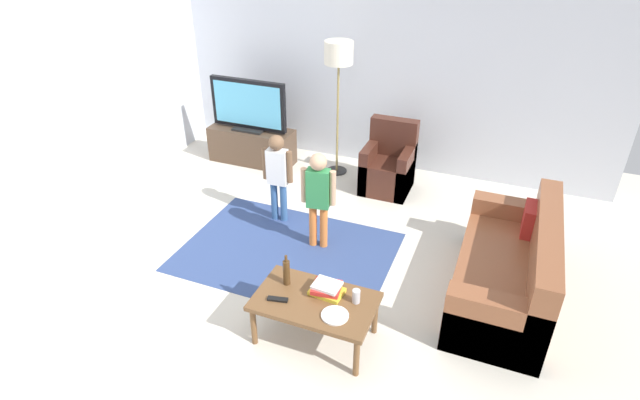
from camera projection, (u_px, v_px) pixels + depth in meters
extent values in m
plane|color=beige|center=(297.00, 286.00, 4.94)|extent=(7.80, 7.80, 0.00)
cube|color=silver|center=(388.00, 69.00, 6.66)|extent=(6.00, 0.12, 2.70)
cube|color=silver|center=(29.00, 114.00, 5.23)|extent=(0.12, 6.00, 2.70)
cube|color=#33477A|center=(287.00, 251.00, 5.43)|extent=(2.20, 1.60, 0.01)
cube|color=#4C3828|center=(252.00, 145.00, 7.21)|extent=(1.20, 0.44, 0.50)
cube|color=black|center=(251.00, 156.00, 7.25)|extent=(1.10, 0.32, 0.03)
cube|color=black|center=(250.00, 128.00, 7.07)|extent=(0.44, 0.28, 0.03)
cube|color=black|center=(248.00, 104.00, 6.89)|extent=(1.10, 0.07, 0.68)
cube|color=#59B2D8|center=(247.00, 105.00, 6.86)|extent=(1.00, 0.01, 0.58)
cube|color=brown|center=(501.00, 278.00, 4.73)|extent=(0.80, 1.80, 0.42)
cube|color=brown|center=(540.00, 266.00, 4.52)|extent=(0.20, 1.80, 0.86)
cube|color=brown|center=(494.00, 328.00, 4.04)|extent=(0.80, 0.20, 0.60)
cube|color=brown|center=(509.00, 226.00, 5.32)|extent=(0.80, 0.20, 0.60)
cube|color=#B22823|center=(528.00, 220.00, 4.94)|extent=(0.10, 0.32, 0.32)
cube|color=#472319|center=(387.00, 175.00, 6.51)|extent=(0.60, 0.60, 0.42)
cube|color=#472319|center=(393.00, 152.00, 6.56)|extent=(0.60, 0.16, 0.90)
cube|color=#472319|center=(369.00, 166.00, 6.54)|extent=(0.12, 0.60, 0.60)
cube|color=#472319|center=(406.00, 172.00, 6.38)|extent=(0.12, 0.60, 0.60)
cylinder|color=#262626|center=(337.00, 171.00, 7.06)|extent=(0.28, 0.28, 0.02)
cylinder|color=#99844C|center=(338.00, 120.00, 6.68)|extent=(0.03, 0.03, 1.50)
cylinder|color=silver|center=(339.00, 53.00, 6.23)|extent=(0.36, 0.36, 0.28)
cylinder|color=#33598C|center=(274.00, 201.00, 5.89)|extent=(0.08, 0.08, 0.48)
cylinder|color=#33598C|center=(284.00, 202.00, 5.86)|extent=(0.08, 0.08, 0.48)
cube|color=white|center=(277.00, 167.00, 5.65)|extent=(0.24, 0.14, 0.41)
sphere|color=brown|center=(276.00, 143.00, 5.50)|extent=(0.17, 0.17, 0.17)
cylinder|color=brown|center=(265.00, 163.00, 5.68)|extent=(0.06, 0.06, 0.37)
cylinder|color=brown|center=(290.00, 167.00, 5.60)|extent=(0.06, 0.06, 0.37)
cylinder|color=orange|center=(313.00, 225.00, 5.43)|extent=(0.08, 0.08, 0.49)
cylinder|color=orange|center=(324.00, 227.00, 5.40)|extent=(0.08, 0.08, 0.49)
cube|color=#338C4C|center=(318.00, 188.00, 5.18)|extent=(0.25, 0.16, 0.42)
sphere|color=tan|center=(318.00, 162.00, 5.03)|extent=(0.18, 0.18, 0.18)
cylinder|color=tan|center=(304.00, 185.00, 5.20)|extent=(0.07, 0.07, 0.38)
cylinder|color=tan|center=(333.00, 188.00, 5.14)|extent=(0.07, 0.07, 0.38)
cube|color=brown|center=(315.00, 301.00, 4.16)|extent=(1.00, 0.60, 0.04)
cylinder|color=brown|center=(254.00, 326.00, 4.22)|extent=(0.05, 0.05, 0.38)
cylinder|color=brown|center=(356.00, 357.00, 3.93)|extent=(0.05, 0.05, 0.38)
cylinder|color=brown|center=(280.00, 289.00, 4.62)|extent=(0.05, 0.05, 0.38)
cylinder|color=brown|center=(375.00, 315.00, 4.33)|extent=(0.05, 0.05, 0.38)
cube|color=yellow|center=(327.00, 292.00, 4.22)|extent=(0.29, 0.22, 0.03)
cube|color=red|center=(327.00, 288.00, 4.20)|extent=(0.26, 0.24, 0.04)
cube|color=white|center=(327.00, 285.00, 4.18)|extent=(0.23, 0.19, 0.02)
cylinder|color=#4C3319|center=(287.00, 273.00, 4.27)|extent=(0.06, 0.06, 0.23)
cylinder|color=#4C3319|center=(286.00, 259.00, 4.20)|extent=(0.02, 0.02, 0.06)
cube|color=black|center=(278.00, 299.00, 4.14)|extent=(0.18, 0.08, 0.02)
cylinder|color=silver|center=(356.00, 296.00, 4.10)|extent=(0.07, 0.07, 0.12)
cylinder|color=white|center=(335.00, 315.00, 3.98)|extent=(0.22, 0.22, 0.02)
cube|color=silver|center=(337.00, 315.00, 3.97)|extent=(0.15, 0.02, 0.01)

